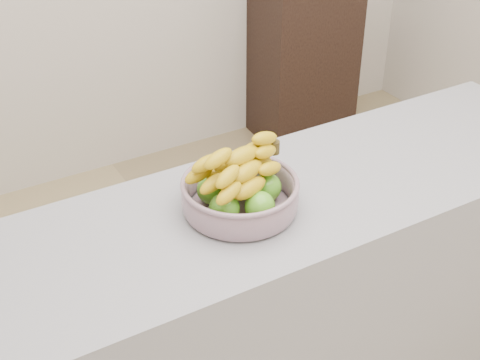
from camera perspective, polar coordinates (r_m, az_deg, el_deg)
The scene contains 3 objects.
counter at distance 2.28m, azimuth 5.11°, elevation -10.12°, with size 2.00×0.60×0.90m, color gray.
cabinet at distance 3.97m, azimuth 5.34°, elevation 10.15°, with size 0.53×0.42×0.96m, color black.
fruit_bowl at distance 1.86m, azimuth -0.01°, elevation -0.97°, with size 0.33×0.33×0.20m.
Camera 1 is at (-1.01, -1.20, 1.99)m, focal length 50.00 mm.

